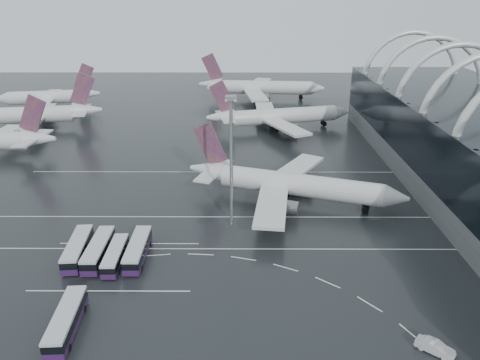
{
  "coord_description": "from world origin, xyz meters",
  "views": [
    {
      "loc": [
        -1.27,
        -82.19,
        47.4
      ],
      "look_at": [
        -1.73,
        16.86,
        7.0
      ],
      "focal_mm": 35.0,
      "sensor_mm": 36.0,
      "label": 1
    }
  ],
  "objects_px": {
    "bus_row_far_a": "(66,321)",
    "gse_cart_belly_d": "(385,199)",
    "bus_row_near_a": "(78,249)",
    "gse_cart_belly_a": "(339,193)",
    "jet_remote_mid": "(40,114)",
    "gse_cart_belly_e": "(299,175)",
    "airliner_gate_b": "(277,117)",
    "bus_row_near_b": "(98,250)",
    "airliner_main": "(289,184)",
    "bus_row_near_d": "(138,249)",
    "van_curve_c": "(435,347)",
    "bus_row_near_c": "(115,255)",
    "jet_remote_far": "(50,97)",
    "airliner_gate_c": "(259,88)",
    "floodlight_mast": "(231,147)"
  },
  "relations": [
    {
      "from": "bus_row_far_a",
      "to": "van_curve_c",
      "type": "relative_size",
      "value": 2.55
    },
    {
      "from": "van_curve_c",
      "to": "gse_cart_belly_e",
      "type": "distance_m",
      "value": 67.39
    },
    {
      "from": "bus_row_near_d",
      "to": "bus_row_far_a",
      "type": "relative_size",
      "value": 1.0
    },
    {
      "from": "airliner_gate_c",
      "to": "bus_row_near_d",
      "type": "relative_size",
      "value": 4.28
    },
    {
      "from": "bus_row_near_a",
      "to": "van_curve_c",
      "type": "distance_m",
      "value": 63.48
    },
    {
      "from": "airliner_main",
      "to": "van_curve_c",
      "type": "height_order",
      "value": "airliner_main"
    },
    {
      "from": "jet_remote_mid",
      "to": "bus_row_near_a",
      "type": "distance_m",
      "value": 99.26
    },
    {
      "from": "bus_row_near_c",
      "to": "van_curve_c",
      "type": "relative_size",
      "value": 2.25
    },
    {
      "from": "jet_remote_mid",
      "to": "bus_row_near_c",
      "type": "bearing_deg",
      "value": 109.5
    },
    {
      "from": "jet_remote_mid",
      "to": "bus_row_near_b",
      "type": "relative_size",
      "value": 3.36
    },
    {
      "from": "bus_row_far_a",
      "to": "gse_cart_belly_a",
      "type": "distance_m",
      "value": 70.69
    },
    {
      "from": "airliner_main",
      "to": "bus_row_near_b",
      "type": "distance_m",
      "value": 46.35
    },
    {
      "from": "airliner_gate_c",
      "to": "bus_row_near_a",
      "type": "xyz_separation_m",
      "value": [
        -39.01,
        -140.16,
        -3.32
      ]
    },
    {
      "from": "airliner_main",
      "to": "bus_row_near_d",
      "type": "height_order",
      "value": "airliner_main"
    },
    {
      "from": "airliner_gate_c",
      "to": "gse_cart_belly_a",
      "type": "xyz_separation_m",
      "value": [
        16.21,
        -111.07,
        -4.61
      ]
    },
    {
      "from": "floodlight_mast",
      "to": "bus_row_near_d",
      "type": "bearing_deg",
      "value": -141.74
    },
    {
      "from": "gse_cart_belly_e",
      "to": "gse_cart_belly_a",
      "type": "bearing_deg",
      "value": -55.29
    },
    {
      "from": "airliner_gate_b",
      "to": "jet_remote_far",
      "type": "height_order",
      "value": "jet_remote_far"
    },
    {
      "from": "bus_row_near_b",
      "to": "bus_row_far_a",
      "type": "bearing_deg",
      "value": -177.71
    },
    {
      "from": "airliner_gate_c",
      "to": "gse_cart_belly_d",
      "type": "bearing_deg",
      "value": -72.48
    },
    {
      "from": "airliner_gate_b",
      "to": "bus_row_far_a",
      "type": "distance_m",
      "value": 116.21
    },
    {
      "from": "van_curve_c",
      "to": "floodlight_mast",
      "type": "xyz_separation_m",
      "value": [
        -29.39,
        38.64,
        16.86
      ]
    },
    {
      "from": "airliner_main",
      "to": "bus_row_near_a",
      "type": "distance_m",
      "value": 49.55
    },
    {
      "from": "bus_row_far_a",
      "to": "gse_cart_belly_d",
      "type": "xyz_separation_m",
      "value": [
        60.59,
        46.48,
        -1.3
      ]
    },
    {
      "from": "bus_row_far_a",
      "to": "bus_row_near_d",
      "type": "bearing_deg",
      "value": -20.71
    },
    {
      "from": "jet_remote_far",
      "to": "gse_cart_belly_a",
      "type": "xyz_separation_m",
      "value": [
        106.2,
        -91.68,
        -4.28
      ]
    },
    {
      "from": "floodlight_mast",
      "to": "bus_row_near_c",
      "type": "bearing_deg",
      "value": -143.84
    },
    {
      "from": "jet_remote_mid",
      "to": "bus_row_far_a",
      "type": "height_order",
      "value": "jet_remote_mid"
    },
    {
      "from": "jet_remote_mid",
      "to": "bus_row_near_b",
      "type": "distance_m",
      "value": 101.39
    },
    {
      "from": "airliner_gate_b",
      "to": "gse_cart_belly_d",
      "type": "xyz_separation_m",
      "value": [
        21.71,
        -63.0,
        -4.17
      ]
    },
    {
      "from": "airliner_gate_b",
      "to": "jet_remote_mid",
      "type": "distance_m",
      "value": 86.57
    },
    {
      "from": "gse_cart_belly_d",
      "to": "bus_row_near_c",
      "type": "bearing_deg",
      "value": -154.47
    },
    {
      "from": "bus_row_near_a",
      "to": "bus_row_near_d",
      "type": "relative_size",
      "value": 1.03
    },
    {
      "from": "airliner_main",
      "to": "van_curve_c",
      "type": "distance_m",
      "value": 53.26
    },
    {
      "from": "bus_row_near_d",
      "to": "gse_cart_belly_d",
      "type": "xyz_separation_m",
      "value": [
        54.21,
        25.94,
        -1.31
      ]
    },
    {
      "from": "gse_cart_belly_a",
      "to": "gse_cart_belly_d",
      "type": "bearing_deg",
      "value": -17.65
    },
    {
      "from": "bus_row_near_a",
      "to": "gse_cart_belly_e",
      "type": "relative_size",
      "value": 7.3
    },
    {
      "from": "bus_row_far_a",
      "to": "gse_cart_belly_d",
      "type": "height_order",
      "value": "bus_row_far_a"
    },
    {
      "from": "airliner_gate_b",
      "to": "gse_cart_belly_d",
      "type": "relative_size",
      "value": 27.66
    },
    {
      "from": "airliner_main",
      "to": "bus_row_near_d",
      "type": "bearing_deg",
      "value": -121.03
    },
    {
      "from": "bus_row_near_a",
      "to": "gse_cart_belly_a",
      "type": "xyz_separation_m",
      "value": [
        55.22,
        29.08,
        -1.29
      ]
    },
    {
      "from": "airliner_main",
      "to": "airliner_gate_c",
      "type": "relative_size",
      "value": 0.89
    },
    {
      "from": "jet_remote_far",
      "to": "gse_cart_belly_a",
      "type": "height_order",
      "value": "jet_remote_far"
    },
    {
      "from": "jet_remote_far",
      "to": "bus_row_near_c",
      "type": "bearing_deg",
      "value": 105.04
    },
    {
      "from": "jet_remote_far",
      "to": "gse_cart_belly_a",
      "type": "distance_m",
      "value": 140.37
    },
    {
      "from": "jet_remote_far",
      "to": "bus_row_far_a",
      "type": "relative_size",
      "value": 3.16
    },
    {
      "from": "bus_row_near_d",
      "to": "bus_row_near_a",
      "type": "bearing_deg",
      "value": 88.71
    },
    {
      "from": "airliner_gate_b",
      "to": "bus_row_near_b",
      "type": "xyz_separation_m",
      "value": [
        -39.9,
        -89.13,
        -2.84
      ]
    },
    {
      "from": "bus_row_far_a",
      "to": "floodlight_mast",
      "type": "relative_size",
      "value": 0.48
    },
    {
      "from": "airliner_gate_c",
      "to": "bus_row_far_a",
      "type": "distance_m",
      "value": 164.45
    }
  ]
}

